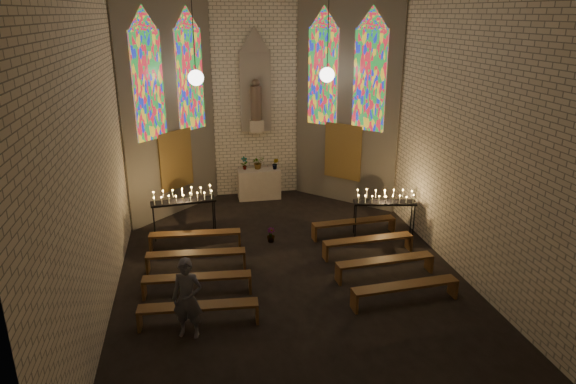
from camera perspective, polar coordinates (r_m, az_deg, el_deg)
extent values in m
plane|color=black|center=(12.46, 0.21, -9.12)|extent=(12.00, 12.00, 0.00)
cube|color=beige|center=(17.05, -3.68, 11.10)|extent=(8.00, 0.02, 7.00)
cube|color=beige|center=(5.74, 11.77, -6.32)|extent=(8.00, 0.02, 7.00)
cube|color=beige|center=(11.19, -20.42, 5.53)|extent=(0.02, 12.00, 7.00)
cube|color=beige|center=(12.59, 18.55, 7.18)|extent=(0.02, 12.00, 7.00)
cube|color=beige|center=(15.71, -13.24, 9.92)|extent=(2.72, 2.72, 7.00)
cube|color=beige|center=(16.42, 6.62, 10.69)|extent=(2.72, 2.72, 7.00)
cube|color=#4C3F8C|center=(14.98, -15.25, 11.26)|extent=(0.78, 0.78, 3.00)
cube|color=#4C3F8C|center=(16.08, -10.83, 12.10)|extent=(0.78, 0.78, 3.00)
cube|color=#4C3F8C|center=(16.60, 3.90, 12.61)|extent=(0.78, 0.78, 3.00)
cube|color=#4C3F8C|center=(15.85, 9.06, 12.10)|extent=(0.78, 0.78, 3.00)
cube|color=brown|center=(15.96, -12.33, 3.51)|extent=(0.95, 0.95, 1.80)
cube|color=brown|center=(16.64, 6.11, 4.49)|extent=(0.95, 0.95, 1.80)
cube|color=gray|center=(16.98, -3.64, 11.06)|extent=(1.00, 0.12, 2.60)
cone|color=gray|center=(16.82, -3.77, 16.63)|extent=(1.00, 1.00, 0.80)
cube|color=beige|center=(17.03, -3.50, 7.33)|extent=(0.45, 0.30, 0.40)
cylinder|color=brown|center=(16.89, -3.56, 9.82)|extent=(0.36, 0.36, 1.10)
sphere|color=brown|center=(16.80, -3.60, 12.01)|extent=(0.26, 0.26, 0.26)
sphere|color=white|center=(14.95, -10.20, 12.38)|extent=(0.44, 0.44, 0.44)
cylinder|color=black|center=(14.85, -10.53, 17.74)|extent=(0.02, 0.02, 2.80)
sphere|color=white|center=(15.47, 4.36, 12.85)|extent=(0.44, 0.44, 0.44)
cylinder|color=black|center=(15.38, 4.50, 18.04)|extent=(0.02, 0.02, 2.80)
cube|color=beige|center=(17.22, -3.23, 0.91)|extent=(1.40, 0.60, 1.00)
imported|color=#4C723F|center=(17.04, -4.87, 3.22)|extent=(0.28, 0.23, 0.45)
imported|color=#4C723F|center=(17.10, -3.35, 3.30)|extent=(0.48, 0.45, 0.43)
imported|color=#4C723F|center=(17.03, -1.41, 3.17)|extent=(0.26, 0.24, 0.38)
imported|color=#4C723F|center=(14.04, -1.92, -4.79)|extent=(0.27, 0.27, 0.40)
cube|color=black|center=(14.41, -11.56, -1.05)|extent=(1.80, 0.61, 0.06)
cylinder|color=black|center=(14.40, -14.62, -3.53)|extent=(0.03, 0.03, 0.99)
cylinder|color=black|center=(14.53, -8.11, -2.86)|extent=(0.03, 0.03, 0.99)
cylinder|color=black|center=(14.70, -14.69, -3.04)|extent=(0.03, 0.03, 0.99)
cylinder|color=black|center=(14.83, -8.32, -2.39)|extent=(0.03, 0.03, 0.99)
cube|color=black|center=(14.37, 10.70, -1.17)|extent=(1.76, 0.72, 0.05)
cylinder|color=black|center=(14.28, 7.52, -3.30)|extent=(0.03, 0.03, 0.96)
cylinder|color=black|center=(14.58, 13.80, -3.23)|extent=(0.03, 0.03, 0.96)
cylinder|color=black|center=(14.57, 7.36, -2.81)|extent=(0.03, 0.03, 0.96)
cylinder|color=black|center=(14.86, 13.52, -2.75)|extent=(0.03, 0.03, 0.96)
cube|color=#543518|center=(13.78, -10.29, -4.55)|extent=(2.40, 0.50, 0.06)
cube|color=#543518|center=(14.00, -15.01, -5.50)|extent=(0.08, 0.34, 0.43)
cube|color=#543518|center=(13.84, -5.42, -5.19)|extent=(0.08, 0.34, 0.43)
cube|color=#543518|center=(14.43, 7.35, -3.27)|extent=(2.40, 0.50, 0.06)
cube|color=#543518|center=(14.14, 2.93, -4.56)|extent=(0.08, 0.34, 0.43)
cube|color=#543518|center=(14.96, 11.46, -3.55)|extent=(0.08, 0.34, 0.43)
cube|color=#543518|center=(12.69, -10.19, -6.72)|extent=(2.40, 0.50, 0.06)
cube|color=#543518|center=(12.92, -15.33, -7.71)|extent=(0.08, 0.34, 0.43)
cube|color=#543518|center=(12.76, -4.88, -7.40)|extent=(0.08, 0.34, 0.43)
cube|color=#543518|center=(13.39, 8.92, -5.20)|extent=(2.40, 0.50, 0.06)
cube|color=#543518|center=(13.09, 4.16, -6.65)|extent=(0.08, 0.34, 0.43)
cube|color=#543518|center=(13.96, 13.27, -5.42)|extent=(0.08, 0.34, 0.43)
cube|color=#543518|center=(11.62, -10.08, -9.29)|extent=(2.40, 0.50, 0.06)
cube|color=#543518|center=(11.86, -15.71, -10.31)|extent=(0.08, 0.34, 0.43)
cube|color=#543518|center=(11.70, -4.25, -10.01)|extent=(0.08, 0.34, 0.43)
cube|color=#543518|center=(12.38, 10.75, -7.45)|extent=(2.40, 0.50, 0.06)
cube|color=#543518|center=(12.06, 5.62, -9.09)|extent=(0.08, 0.34, 0.43)
cube|color=#543518|center=(12.99, 15.38, -7.57)|extent=(0.08, 0.34, 0.43)
cube|color=#543518|center=(10.58, -9.94, -12.38)|extent=(2.40, 0.50, 0.06)
cube|color=#543518|center=(10.84, -16.18, -13.42)|extent=(0.08, 0.34, 0.43)
cube|color=#543518|center=(10.68, -3.47, -13.13)|extent=(0.08, 0.34, 0.43)
cube|color=#543518|center=(11.41, 12.93, -10.08)|extent=(2.40, 0.50, 0.06)
cube|color=#543518|center=(11.07, 7.38, -11.98)|extent=(0.08, 0.34, 0.43)
cube|color=#543518|center=(12.06, 17.84, -10.04)|extent=(0.08, 0.34, 0.43)
imported|color=#52515C|center=(10.11, -11.10, -11.52)|extent=(0.69, 0.56, 1.63)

